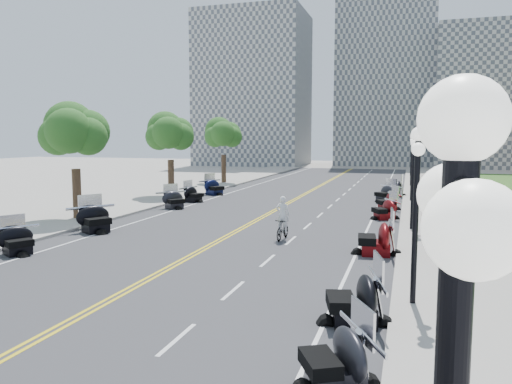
% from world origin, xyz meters
% --- Properties ---
extents(ground, '(160.00, 160.00, 0.00)m').
position_xyz_m(ground, '(0.00, 0.00, 0.00)').
color(ground, gray).
extents(road, '(16.00, 90.00, 0.01)m').
position_xyz_m(road, '(0.00, 10.00, 0.00)').
color(road, '#333335').
rests_on(road, ground).
extents(centerline_yellow_a, '(0.12, 90.00, 0.00)m').
position_xyz_m(centerline_yellow_a, '(-0.12, 10.00, 0.01)').
color(centerline_yellow_a, yellow).
rests_on(centerline_yellow_a, road).
extents(centerline_yellow_b, '(0.12, 90.00, 0.00)m').
position_xyz_m(centerline_yellow_b, '(0.12, 10.00, 0.01)').
color(centerline_yellow_b, yellow).
rests_on(centerline_yellow_b, road).
extents(edge_line_north, '(0.12, 90.00, 0.00)m').
position_xyz_m(edge_line_north, '(6.40, 10.00, 0.01)').
color(edge_line_north, white).
rests_on(edge_line_north, road).
extents(edge_line_south, '(0.12, 90.00, 0.00)m').
position_xyz_m(edge_line_south, '(-6.40, 10.00, 0.01)').
color(edge_line_south, white).
rests_on(edge_line_south, road).
extents(lane_dash_3, '(0.12, 2.00, 0.00)m').
position_xyz_m(lane_dash_3, '(3.20, -12.00, 0.01)').
color(lane_dash_3, white).
rests_on(lane_dash_3, road).
extents(lane_dash_4, '(0.12, 2.00, 0.00)m').
position_xyz_m(lane_dash_4, '(3.20, -8.00, 0.01)').
color(lane_dash_4, white).
rests_on(lane_dash_4, road).
extents(lane_dash_5, '(0.12, 2.00, 0.00)m').
position_xyz_m(lane_dash_5, '(3.20, -4.00, 0.01)').
color(lane_dash_5, white).
rests_on(lane_dash_5, road).
extents(lane_dash_6, '(0.12, 2.00, 0.00)m').
position_xyz_m(lane_dash_6, '(3.20, 0.00, 0.01)').
color(lane_dash_6, white).
rests_on(lane_dash_6, road).
extents(lane_dash_7, '(0.12, 2.00, 0.00)m').
position_xyz_m(lane_dash_7, '(3.20, 4.00, 0.01)').
color(lane_dash_7, white).
rests_on(lane_dash_7, road).
extents(lane_dash_8, '(0.12, 2.00, 0.00)m').
position_xyz_m(lane_dash_8, '(3.20, 8.00, 0.01)').
color(lane_dash_8, white).
rests_on(lane_dash_8, road).
extents(lane_dash_9, '(0.12, 2.00, 0.00)m').
position_xyz_m(lane_dash_9, '(3.20, 12.00, 0.01)').
color(lane_dash_9, white).
rests_on(lane_dash_9, road).
extents(lane_dash_10, '(0.12, 2.00, 0.00)m').
position_xyz_m(lane_dash_10, '(3.20, 16.00, 0.01)').
color(lane_dash_10, white).
rests_on(lane_dash_10, road).
extents(lane_dash_11, '(0.12, 2.00, 0.00)m').
position_xyz_m(lane_dash_11, '(3.20, 20.00, 0.01)').
color(lane_dash_11, white).
rests_on(lane_dash_11, road).
extents(lane_dash_12, '(0.12, 2.00, 0.00)m').
position_xyz_m(lane_dash_12, '(3.20, 24.00, 0.01)').
color(lane_dash_12, white).
rests_on(lane_dash_12, road).
extents(lane_dash_13, '(0.12, 2.00, 0.00)m').
position_xyz_m(lane_dash_13, '(3.20, 28.00, 0.01)').
color(lane_dash_13, white).
rests_on(lane_dash_13, road).
extents(lane_dash_14, '(0.12, 2.00, 0.00)m').
position_xyz_m(lane_dash_14, '(3.20, 32.00, 0.01)').
color(lane_dash_14, white).
rests_on(lane_dash_14, road).
extents(lane_dash_15, '(0.12, 2.00, 0.00)m').
position_xyz_m(lane_dash_15, '(3.20, 36.00, 0.01)').
color(lane_dash_15, white).
rests_on(lane_dash_15, road).
extents(lane_dash_16, '(0.12, 2.00, 0.00)m').
position_xyz_m(lane_dash_16, '(3.20, 40.00, 0.01)').
color(lane_dash_16, white).
rests_on(lane_dash_16, road).
extents(lane_dash_17, '(0.12, 2.00, 0.00)m').
position_xyz_m(lane_dash_17, '(3.20, 44.00, 0.01)').
color(lane_dash_17, white).
rests_on(lane_dash_17, road).
extents(lane_dash_18, '(0.12, 2.00, 0.00)m').
position_xyz_m(lane_dash_18, '(3.20, 48.00, 0.01)').
color(lane_dash_18, white).
rests_on(lane_dash_18, road).
extents(lane_dash_19, '(0.12, 2.00, 0.00)m').
position_xyz_m(lane_dash_19, '(3.20, 52.00, 0.01)').
color(lane_dash_19, white).
rests_on(lane_dash_19, road).
extents(sidewalk_north, '(5.00, 90.00, 0.15)m').
position_xyz_m(sidewalk_north, '(10.50, 10.00, 0.07)').
color(sidewalk_north, '#9E9991').
rests_on(sidewalk_north, ground).
extents(sidewalk_south, '(5.00, 90.00, 0.15)m').
position_xyz_m(sidewalk_south, '(-10.50, 10.00, 0.07)').
color(sidewalk_south, '#9E9991').
rests_on(sidewalk_south, ground).
extents(distant_block_a, '(18.00, 14.00, 26.00)m').
position_xyz_m(distant_block_a, '(-18.00, 62.00, 13.00)').
color(distant_block_a, gray).
rests_on(distant_block_a, ground).
extents(distant_block_b, '(16.00, 12.00, 30.00)m').
position_xyz_m(distant_block_b, '(4.00, 68.00, 15.00)').
color(distant_block_b, gray).
rests_on(distant_block_b, ground).
extents(distant_block_c, '(20.00, 14.00, 22.00)m').
position_xyz_m(distant_block_c, '(22.00, 65.00, 11.00)').
color(distant_block_c, gray).
rests_on(distant_block_c, ground).
extents(street_lamp_1, '(0.50, 1.20, 4.90)m').
position_xyz_m(street_lamp_1, '(8.60, -8.00, 2.60)').
color(street_lamp_1, black).
rests_on(street_lamp_1, sidewalk_north).
extents(street_lamp_2, '(0.50, 1.20, 4.90)m').
position_xyz_m(street_lamp_2, '(8.60, 4.00, 2.60)').
color(street_lamp_2, black).
rests_on(street_lamp_2, sidewalk_north).
extents(street_lamp_3, '(0.50, 1.20, 4.90)m').
position_xyz_m(street_lamp_3, '(8.60, 16.00, 2.60)').
color(street_lamp_3, black).
rests_on(street_lamp_3, sidewalk_north).
extents(street_lamp_4, '(0.50, 1.20, 4.90)m').
position_xyz_m(street_lamp_4, '(8.60, 28.00, 2.60)').
color(street_lamp_4, black).
rests_on(street_lamp_4, sidewalk_north).
extents(street_lamp_5, '(0.50, 1.20, 4.90)m').
position_xyz_m(street_lamp_5, '(8.60, 40.00, 2.60)').
color(street_lamp_5, black).
rests_on(street_lamp_5, sidewalk_north).
extents(tree_2, '(4.80, 4.80, 9.20)m').
position_xyz_m(tree_2, '(-10.00, 2.00, 4.75)').
color(tree_2, '#235619').
rests_on(tree_2, sidewalk_south).
extents(tree_3, '(4.80, 4.80, 9.20)m').
position_xyz_m(tree_3, '(-10.00, 14.00, 4.75)').
color(tree_3, '#235619').
rests_on(tree_3, sidewalk_south).
extents(tree_4, '(4.80, 4.80, 9.20)m').
position_xyz_m(tree_4, '(-10.00, 26.00, 4.75)').
color(tree_4, '#235619').
rests_on(tree_4, sidewalk_south).
extents(motorcycle_n_2, '(2.57, 2.57, 1.33)m').
position_xyz_m(motorcycle_n_2, '(7.14, -13.21, 0.67)').
color(motorcycle_n_2, black).
rests_on(motorcycle_n_2, road).
extents(motorcycle_n_3, '(2.58, 2.58, 1.49)m').
position_xyz_m(motorcycle_n_3, '(7.13, -9.77, 0.74)').
color(motorcycle_n_3, black).
rests_on(motorcycle_n_3, road).
extents(motorcycle_n_5, '(2.44, 2.44, 1.55)m').
position_xyz_m(motorcycle_n_5, '(7.17, -1.73, 0.78)').
color(motorcycle_n_5, '#590A0C').
rests_on(motorcycle_n_5, road).
extents(motorcycle_n_7, '(2.57, 2.57, 1.34)m').
position_xyz_m(motorcycle_n_7, '(7.08, 7.54, 0.67)').
color(motorcycle_n_7, '#590A0C').
rests_on(motorcycle_n_7, road).
extents(motorcycle_n_8, '(2.54, 2.54, 1.33)m').
position_xyz_m(motorcycle_n_8, '(7.09, 11.49, 0.67)').
color(motorcycle_n_8, '#590A0C').
rests_on(motorcycle_n_8, road).
extents(motorcycle_n_9, '(2.79, 2.79, 1.38)m').
position_xyz_m(motorcycle_n_9, '(6.75, 16.02, 0.69)').
color(motorcycle_n_9, black).
rests_on(motorcycle_n_9, road).
extents(motorcycle_n_10, '(2.29, 2.29, 1.51)m').
position_xyz_m(motorcycle_n_10, '(7.27, 19.51, 0.75)').
color(motorcycle_n_10, black).
rests_on(motorcycle_n_10, road).
extents(motorcycle_s_4, '(2.53, 2.53, 1.30)m').
position_xyz_m(motorcycle_s_4, '(-6.96, -6.01, 0.65)').
color(motorcycle_s_4, black).
rests_on(motorcycle_s_4, road).
extents(motorcycle_s_5, '(3.03, 3.03, 1.53)m').
position_xyz_m(motorcycle_s_5, '(-6.75, -0.93, 0.77)').
color(motorcycle_s_5, black).
rests_on(motorcycle_s_5, road).
extents(motorcycle_s_7, '(2.68, 2.68, 1.34)m').
position_xyz_m(motorcycle_s_7, '(-6.73, 7.93, 0.67)').
color(motorcycle_s_7, black).
rests_on(motorcycle_s_7, road).
extents(motorcycle_s_8, '(2.26, 2.26, 1.30)m').
position_xyz_m(motorcycle_s_8, '(-6.93, 11.53, 0.65)').
color(motorcycle_s_8, black).
rests_on(motorcycle_s_8, road).
extents(motorcycle_s_9, '(2.78, 2.78, 1.45)m').
position_xyz_m(motorcycle_s_9, '(-7.15, 16.24, 0.73)').
color(motorcycle_s_9, black).
rests_on(motorcycle_s_9, road).
extents(bicycle, '(0.59, 1.74, 1.03)m').
position_xyz_m(bicycle, '(2.78, 0.06, 0.51)').
color(bicycle, '#A51414').
rests_on(bicycle, road).
extents(cyclist_rider, '(0.63, 0.41, 1.73)m').
position_xyz_m(cyclist_rider, '(2.78, 0.06, 1.90)').
color(cyclist_rider, white).
rests_on(cyclist_rider, bicycle).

